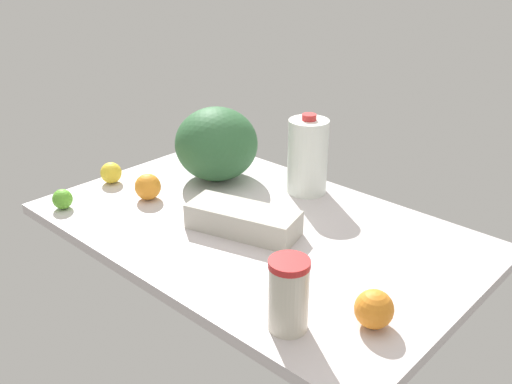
% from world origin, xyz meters
% --- Properties ---
extents(countertop, '(1.20, 0.76, 0.03)m').
position_xyz_m(countertop, '(0.00, 0.00, 0.01)').
color(countertop, silver).
rests_on(countertop, ground).
extents(watermelon, '(0.27, 0.27, 0.24)m').
position_xyz_m(watermelon, '(0.32, -0.16, 0.15)').
color(watermelon, '#316539').
rests_on(watermelon, countertop).
extents(milk_jug, '(0.12, 0.12, 0.25)m').
position_xyz_m(milk_jug, '(0.04, -0.27, 0.15)').
color(milk_jug, white).
rests_on(milk_jug, countertop).
extents(tumbler_cup, '(0.08, 0.08, 0.16)m').
position_xyz_m(tumbler_cup, '(-0.35, 0.29, 0.11)').
color(tumbler_cup, beige).
rests_on(tumbler_cup, countertop).
extents(egg_carton, '(0.32, 0.20, 0.07)m').
position_xyz_m(egg_carton, '(-0.00, 0.05, 0.06)').
color(egg_carton, beige).
rests_on(egg_carton, countertop).
extents(lemon_near_front, '(0.07, 0.07, 0.07)m').
position_xyz_m(lemon_near_front, '(0.54, 0.10, 0.06)').
color(lemon_near_front, yellow).
rests_on(lemon_near_front, countertop).
extents(orange_far_back, '(0.08, 0.08, 0.08)m').
position_xyz_m(orange_far_back, '(0.35, 0.10, 0.07)').
color(orange_far_back, orange).
rests_on(orange_far_back, countertop).
extents(orange_by_jug, '(0.08, 0.08, 0.08)m').
position_xyz_m(orange_by_jug, '(-0.48, 0.16, 0.07)').
color(orange_by_jug, orange).
rests_on(orange_by_jug, countertop).
extents(lime_beside_bowl, '(0.06, 0.06, 0.06)m').
position_xyz_m(lime_beside_bowl, '(0.49, 0.31, 0.06)').
color(lime_beside_bowl, '#60B430').
rests_on(lime_beside_bowl, countertop).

